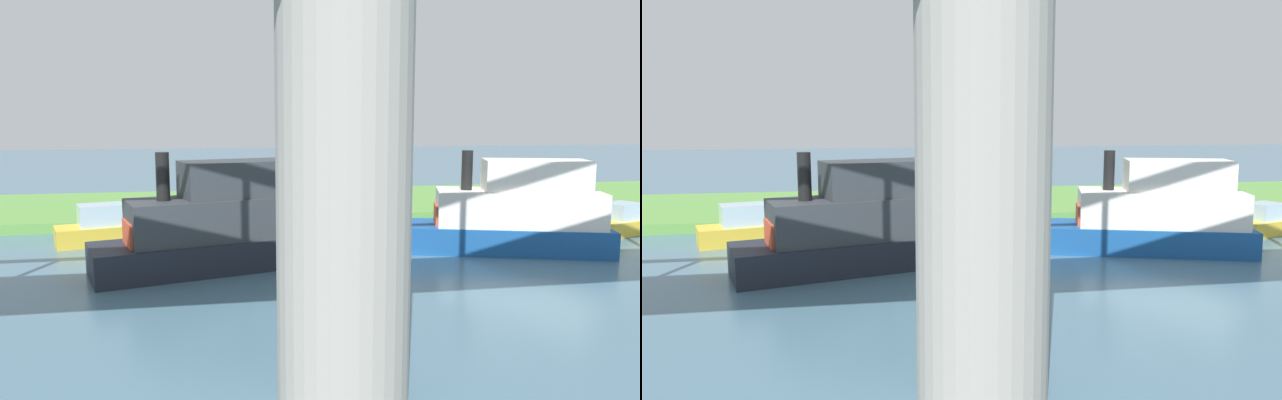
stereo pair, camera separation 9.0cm
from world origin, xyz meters
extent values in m
plane|color=#476B7F|center=(0.00, 0.00, 0.00)|extent=(160.00, 160.00, 0.00)
cube|color=#5B9342|center=(0.00, -6.00, 0.25)|extent=(80.00, 12.00, 0.50)
cylinder|color=#9E998E|center=(2.71, 18.75, 4.60)|extent=(2.61, 2.61, 9.20)
cylinder|color=#2D334C|center=(-3.93, -3.36, 0.78)|extent=(0.29, 0.29, 0.55)
cylinder|color=red|center=(-3.93, -3.36, 1.35)|extent=(0.47, 0.47, 0.60)
sphere|color=tan|center=(-3.93, -3.36, 1.77)|extent=(0.24, 0.24, 0.24)
cylinder|color=brown|center=(5.89, -1.04, 0.94)|extent=(0.20, 0.20, 0.88)
cube|color=#1E232D|center=(5.18, 8.07, 0.56)|extent=(8.84, 4.96, 1.12)
cube|color=#33383D|center=(4.73, 7.95, 1.86)|extent=(7.14, 4.24, 1.49)
cube|color=#33383D|center=(4.10, 7.77, 3.26)|extent=(4.61, 3.18, 1.31)
cylinder|color=black|center=(6.79, 8.52, 3.45)|extent=(0.47, 0.47, 1.68)
cube|color=#D84C2D|center=(7.33, 8.68, 1.54)|extent=(1.89, 2.02, 0.84)
cube|color=#195199|center=(-6.73, 7.29, 0.54)|extent=(8.54, 5.09, 1.08)
cube|color=white|center=(-7.16, 7.43, 1.80)|extent=(6.91, 4.33, 1.44)
cube|color=white|center=(-7.76, 7.63, 3.15)|extent=(4.49, 3.21, 1.26)
cylinder|color=black|center=(-5.19, 6.79, 3.33)|extent=(0.45, 0.45, 1.62)
cube|color=#D84C2D|center=(-4.68, 6.62, 1.48)|extent=(1.87, 1.99, 0.81)
cube|color=gold|center=(9.22, 2.43, 0.40)|extent=(5.48, 3.25, 0.80)
cube|color=silver|center=(9.88, 2.63, 1.26)|extent=(2.21, 1.95, 0.92)
cube|color=gold|center=(-14.50, 4.68, 0.35)|extent=(4.71, 2.86, 0.69)
cube|color=silver|center=(-13.93, 4.86, 1.09)|extent=(1.91, 1.69, 0.79)
camera|label=1|loc=(5.27, 29.95, 5.48)|focal=33.97mm
camera|label=2|loc=(5.18, 29.97, 5.48)|focal=33.97mm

